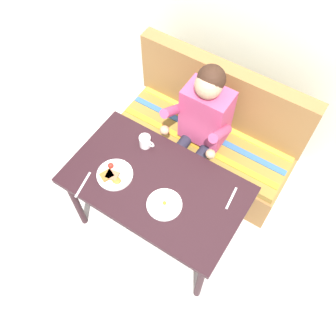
{
  "coord_description": "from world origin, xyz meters",
  "views": [
    {
      "loc": [
        0.72,
        -0.96,
        2.89
      ],
      "look_at": [
        0.0,
        0.15,
        0.72
      ],
      "focal_mm": 40.1,
      "sensor_mm": 36.0,
      "label": 1
    }
  ],
  "objects_px": {
    "person": "(201,123)",
    "plate_breakfast": "(114,175)",
    "plate_eggs": "(164,204)",
    "coffee_mug": "(145,141)",
    "knife": "(83,185)",
    "couch": "(208,140)",
    "fork": "(231,198)",
    "table": "(156,189)"
  },
  "relations": [
    {
      "from": "person",
      "to": "plate_breakfast",
      "type": "relative_size",
      "value": 5.0
    },
    {
      "from": "plate_eggs",
      "to": "coffee_mug",
      "type": "xyz_separation_m",
      "value": [
        -0.36,
        0.32,
        0.04
      ]
    },
    {
      "from": "plate_breakfast",
      "to": "knife",
      "type": "distance_m",
      "value": 0.21
    },
    {
      "from": "plate_eggs",
      "to": "coffee_mug",
      "type": "height_order",
      "value": "coffee_mug"
    },
    {
      "from": "coffee_mug",
      "to": "couch",
      "type": "bearing_deg",
      "value": 67.25
    },
    {
      "from": "couch",
      "to": "coffee_mug",
      "type": "relative_size",
      "value": 12.2
    },
    {
      "from": "fork",
      "to": "plate_eggs",
      "type": "bearing_deg",
      "value": -146.26
    },
    {
      "from": "coffee_mug",
      "to": "person",
      "type": "bearing_deg",
      "value": 58.51
    },
    {
      "from": "table",
      "to": "coffee_mug",
      "type": "distance_m",
      "value": 0.34
    },
    {
      "from": "knife",
      "to": "person",
      "type": "bearing_deg",
      "value": 54.25
    },
    {
      "from": "table",
      "to": "knife",
      "type": "bearing_deg",
      "value": -146.07
    },
    {
      "from": "person",
      "to": "plate_breakfast",
      "type": "distance_m",
      "value": 0.74
    },
    {
      "from": "plate_breakfast",
      "to": "plate_eggs",
      "type": "height_order",
      "value": "plate_breakfast"
    },
    {
      "from": "couch",
      "to": "plate_breakfast",
      "type": "distance_m",
      "value": 1.0
    },
    {
      "from": "fork",
      "to": "person",
      "type": "bearing_deg",
      "value": 133.19
    },
    {
      "from": "knife",
      "to": "plate_eggs",
      "type": "bearing_deg",
      "value": 6.49
    },
    {
      "from": "plate_eggs",
      "to": "knife",
      "type": "height_order",
      "value": "plate_eggs"
    },
    {
      "from": "table",
      "to": "plate_breakfast",
      "type": "height_order",
      "value": "plate_breakfast"
    },
    {
      "from": "fork",
      "to": "knife",
      "type": "distance_m",
      "value": 0.97
    },
    {
      "from": "plate_breakfast",
      "to": "fork",
      "type": "relative_size",
      "value": 1.43
    },
    {
      "from": "couch",
      "to": "fork",
      "type": "bearing_deg",
      "value": -51.45
    },
    {
      "from": "table",
      "to": "couch",
      "type": "relative_size",
      "value": 0.83
    },
    {
      "from": "plate_eggs",
      "to": "fork",
      "type": "bearing_deg",
      "value": 39.17
    },
    {
      "from": "couch",
      "to": "knife",
      "type": "bearing_deg",
      "value": -111.06
    },
    {
      "from": "couch",
      "to": "coffee_mug",
      "type": "xyz_separation_m",
      "value": [
        -0.23,
        -0.55,
        0.45
      ]
    },
    {
      "from": "table",
      "to": "plate_eggs",
      "type": "height_order",
      "value": "plate_eggs"
    },
    {
      "from": "table",
      "to": "fork",
      "type": "height_order",
      "value": "fork"
    },
    {
      "from": "couch",
      "to": "fork",
      "type": "xyz_separation_m",
      "value": [
        0.47,
        -0.59,
        0.4
      ]
    },
    {
      "from": "plate_eggs",
      "to": "knife",
      "type": "bearing_deg",
      "value": -162.56
    },
    {
      "from": "table",
      "to": "fork",
      "type": "bearing_deg",
      "value": 20.29
    },
    {
      "from": "plate_breakfast",
      "to": "knife",
      "type": "relative_size",
      "value": 1.21
    },
    {
      "from": "couch",
      "to": "knife",
      "type": "xyz_separation_m",
      "value": [
        -0.4,
        -1.03,
        0.4
      ]
    },
    {
      "from": "person",
      "to": "coffee_mug",
      "type": "bearing_deg",
      "value": -121.49
    },
    {
      "from": "coffee_mug",
      "to": "knife",
      "type": "xyz_separation_m",
      "value": [
        -0.17,
        -0.48,
        -0.05
      ]
    },
    {
      "from": "person",
      "to": "fork",
      "type": "relative_size",
      "value": 7.13
    },
    {
      "from": "plate_eggs",
      "to": "fork",
      "type": "relative_size",
      "value": 1.34
    },
    {
      "from": "person",
      "to": "plate_breakfast",
      "type": "xyz_separation_m",
      "value": [
        -0.27,
        -0.69,
        0.0
      ]
    },
    {
      "from": "person",
      "to": "coffee_mug",
      "type": "xyz_separation_m",
      "value": [
        -0.23,
        -0.37,
        0.04
      ]
    },
    {
      "from": "plate_eggs",
      "to": "coffee_mug",
      "type": "bearing_deg",
      "value": 138.92
    },
    {
      "from": "plate_breakfast",
      "to": "fork",
      "type": "bearing_deg",
      "value": 20.41
    },
    {
      "from": "fork",
      "to": "knife",
      "type": "height_order",
      "value": "same"
    },
    {
      "from": "couch",
      "to": "coffee_mug",
      "type": "bearing_deg",
      "value": -112.75
    }
  ]
}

